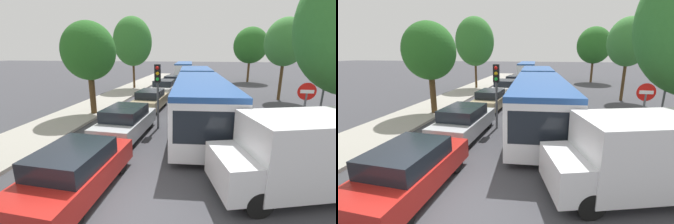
{
  "view_description": "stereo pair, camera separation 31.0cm",
  "coord_description": "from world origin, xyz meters",
  "views": [
    {
      "loc": [
        1.93,
        -4.71,
        3.97
      ],
      "look_at": [
        0.2,
        5.6,
        1.2
      ],
      "focal_mm": 24.0,
      "sensor_mm": 36.0,
      "label": 1
    },
    {
      "loc": [
        2.24,
        -4.65,
        3.97
      ],
      "look_at": [
        0.2,
        5.6,
        1.2
      ],
      "focal_mm": 24.0,
      "sensor_mm": 36.0,
      "label": 2
    }
  ],
  "objects": [
    {
      "name": "ground_plane",
      "position": [
        0.0,
        0.0,
        0.0
      ],
      "size": [
        200.0,
        200.0,
        0.0
      ],
      "primitive_type": "plane",
      "color": "#3D3D42"
    },
    {
      "name": "kerb_strip_left",
      "position": [
        -6.25,
        16.41,
        0.07
      ],
      "size": [
        3.2,
        42.83,
        0.14
      ],
      "primitive_type": "cube",
      "color": "#9E998E",
      "rests_on": "ground"
    },
    {
      "name": "articulated_bus",
      "position": [
        1.4,
        10.97,
        1.51
      ],
      "size": [
        4.0,
        17.71,
        2.61
      ],
      "rotation": [
        0.0,
        0.0,
        -1.49
      ],
      "color": "silver",
      "rests_on": "ground"
    },
    {
      "name": "city_bus_rear",
      "position": [
        -1.67,
        32.83,
        1.4
      ],
      "size": [
        3.2,
        11.38,
        2.42
      ],
      "rotation": [
        0.0,
        0.0,
        1.63
      ],
      "color": "silver",
      "rests_on": "ground"
    },
    {
      "name": "queued_car_red",
      "position": [
        -1.59,
        0.5,
        0.73
      ],
      "size": [
        1.95,
        4.25,
        1.45
      ],
      "rotation": [
        0.0,
        0.0,
        1.53
      ],
      "color": "#B21E19",
      "rests_on": "ground"
    },
    {
      "name": "queued_car_silver",
      "position": [
        -1.78,
        5.17,
        0.75
      ],
      "size": [
        2.0,
        4.34,
        1.48
      ],
      "rotation": [
        0.0,
        0.0,
        1.53
      ],
      "color": "#B7BABF",
      "rests_on": "ground"
    },
    {
      "name": "queued_car_tan",
      "position": [
        -1.89,
        10.58,
        0.71
      ],
      "size": [
        1.89,
        4.12,
        1.41
      ],
      "rotation": [
        0.0,
        0.0,
        1.53
      ],
      "color": "tan",
      "rests_on": "ground"
    },
    {
      "name": "queued_car_white",
      "position": [
        -1.89,
        16.02,
        0.76
      ],
      "size": [
        2.03,
        4.4,
        1.5
      ],
      "rotation": [
        0.0,
        0.0,
        1.53
      ],
      "color": "white",
      "rests_on": "ground"
    },
    {
      "name": "queued_car_navy",
      "position": [
        -1.89,
        21.21,
        0.71
      ],
      "size": [
        1.89,
        4.1,
        1.4
      ],
      "rotation": [
        0.0,
        0.0,
        1.53
      ],
      "color": "navy",
      "rests_on": "ground"
    },
    {
      "name": "white_van",
      "position": [
        4.88,
        1.72,
        1.24
      ],
      "size": [
        5.35,
        3.32,
        2.31
      ],
      "rotation": [
        0.0,
        0.0,
        3.44
      ],
      "color": "silver",
      "rests_on": "ground"
    },
    {
      "name": "traffic_light",
      "position": [
        -0.51,
        6.59,
        2.5
      ],
      "size": [
        0.35,
        0.38,
        3.4
      ],
      "rotation": [
        0.0,
        0.0,
        -1.44
      ],
      "color": "#56595E",
      "rests_on": "ground"
    },
    {
      "name": "no_entry_sign",
      "position": [
        5.93,
        4.94,
        1.88
      ],
      "size": [
        0.7,
        0.08,
        2.82
      ],
      "rotation": [
        0.0,
        0.0,
        -1.57
      ],
      "color": "#56595E",
      "rests_on": "ground"
    },
    {
      "name": "direction_sign_post",
      "position": [
        7.78,
        7.58,
        2.55
      ],
      "size": [
        0.38,
        1.38,
        3.6
      ],
      "rotation": [
        0.0,
        0.0,
        2.91
      ],
      "color": "#56595E",
      "rests_on": "ground"
    },
    {
      "name": "tree_left_mid",
      "position": [
        -5.22,
        8.54,
        4.04
      ],
      "size": [
        3.28,
        3.28,
        5.84
      ],
      "color": "#51381E",
      "rests_on": "ground"
    },
    {
      "name": "tree_left_far",
      "position": [
        -6.03,
        19.45,
        4.98
      ],
      "size": [
        4.12,
        4.12,
        7.67
      ],
      "color": "#51381E",
      "rests_on": "ground"
    },
    {
      "name": "tree_right_mid",
      "position": [
        8.22,
        15.79,
        4.79
      ],
      "size": [
        3.27,
        3.27,
        6.75
      ],
      "color": "#51381E",
      "rests_on": "ground"
    },
    {
      "name": "tree_right_far",
      "position": [
        7.63,
        28.3,
        4.79
      ],
      "size": [
        4.47,
        4.47,
        7.31
      ],
      "color": "#51381E",
      "rests_on": "ground"
    }
  ]
}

